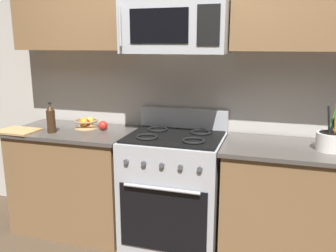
{
  "coord_description": "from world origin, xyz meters",
  "views": [
    {
      "loc": [
        0.72,
        -1.92,
        1.63
      ],
      "look_at": [
        -0.02,
        0.52,
        1.03
      ],
      "focal_mm": 37.56,
      "sensor_mm": 36.0,
      "label": 1
    }
  ],
  "objects_px": {
    "apple_loose": "(103,126)",
    "cutting_board": "(18,131)",
    "range_oven": "(174,189)",
    "bottle_soy": "(51,119)",
    "utensil_crock": "(330,140)",
    "fruit_basket": "(86,123)",
    "microwave": "(176,27)"
  },
  "relations": [
    {
      "from": "range_oven",
      "to": "microwave",
      "type": "distance_m",
      "value": 1.28
    },
    {
      "from": "range_oven",
      "to": "cutting_board",
      "type": "xyz_separation_m",
      "value": [
        -1.3,
        -0.2,
        0.44
      ]
    },
    {
      "from": "microwave",
      "to": "bottle_soy",
      "type": "bearing_deg",
      "value": -170.47
    },
    {
      "from": "utensil_crock",
      "to": "apple_loose",
      "type": "xyz_separation_m",
      "value": [
        -1.77,
        0.08,
        -0.03
      ]
    },
    {
      "from": "range_oven",
      "to": "bottle_soy",
      "type": "bearing_deg",
      "value": -171.99
    },
    {
      "from": "microwave",
      "to": "bottle_soy",
      "type": "relative_size",
      "value": 3.06
    },
    {
      "from": "utensil_crock",
      "to": "bottle_soy",
      "type": "bearing_deg",
      "value": -176.7
    },
    {
      "from": "fruit_basket",
      "to": "bottle_soy",
      "type": "height_order",
      "value": "bottle_soy"
    },
    {
      "from": "utensil_crock",
      "to": "fruit_basket",
      "type": "bearing_deg",
      "value": 177.06
    },
    {
      "from": "microwave",
      "to": "fruit_basket",
      "type": "distance_m",
      "value": 1.14
    },
    {
      "from": "range_oven",
      "to": "fruit_basket",
      "type": "relative_size",
      "value": 5.36
    },
    {
      "from": "range_oven",
      "to": "bottle_soy",
      "type": "relative_size",
      "value": 4.29
    },
    {
      "from": "utensil_crock",
      "to": "fruit_basket",
      "type": "distance_m",
      "value": 1.94
    },
    {
      "from": "utensil_crock",
      "to": "cutting_board",
      "type": "distance_m",
      "value": 2.43
    },
    {
      "from": "utensil_crock",
      "to": "cutting_board",
      "type": "xyz_separation_m",
      "value": [
        -2.42,
        -0.18,
        -0.06
      ]
    },
    {
      "from": "range_oven",
      "to": "bottle_soy",
      "type": "height_order",
      "value": "bottle_soy"
    },
    {
      "from": "utensil_crock",
      "to": "apple_loose",
      "type": "height_order",
      "value": "utensil_crock"
    },
    {
      "from": "range_oven",
      "to": "utensil_crock",
      "type": "height_order",
      "value": "utensil_crock"
    },
    {
      "from": "fruit_basket",
      "to": "apple_loose",
      "type": "height_order",
      "value": "fruit_basket"
    },
    {
      "from": "microwave",
      "to": "range_oven",
      "type": "bearing_deg",
      "value": -89.98
    },
    {
      "from": "fruit_basket",
      "to": "cutting_board",
      "type": "bearing_deg",
      "value": -149.45
    },
    {
      "from": "range_oven",
      "to": "fruit_basket",
      "type": "distance_m",
      "value": 0.96
    },
    {
      "from": "cutting_board",
      "to": "bottle_soy",
      "type": "bearing_deg",
      "value": 12.02
    },
    {
      "from": "apple_loose",
      "to": "cutting_board",
      "type": "height_order",
      "value": "apple_loose"
    },
    {
      "from": "cutting_board",
      "to": "fruit_basket",
      "type": "bearing_deg",
      "value": 30.55
    },
    {
      "from": "range_oven",
      "to": "fruit_basket",
      "type": "bearing_deg",
      "value": 174.51
    },
    {
      "from": "bottle_soy",
      "to": "apple_loose",
      "type": "bearing_deg",
      "value": 28.56
    },
    {
      "from": "microwave",
      "to": "bottle_soy",
      "type": "distance_m",
      "value": 1.26
    },
    {
      "from": "utensil_crock",
      "to": "cutting_board",
      "type": "bearing_deg",
      "value": -175.66
    },
    {
      "from": "microwave",
      "to": "apple_loose",
      "type": "relative_size",
      "value": 9.84
    },
    {
      "from": "apple_loose",
      "to": "cutting_board",
      "type": "xyz_separation_m",
      "value": [
        -0.65,
        -0.26,
        -0.03
      ]
    },
    {
      "from": "utensil_crock",
      "to": "apple_loose",
      "type": "distance_m",
      "value": 1.77
    }
  ]
}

